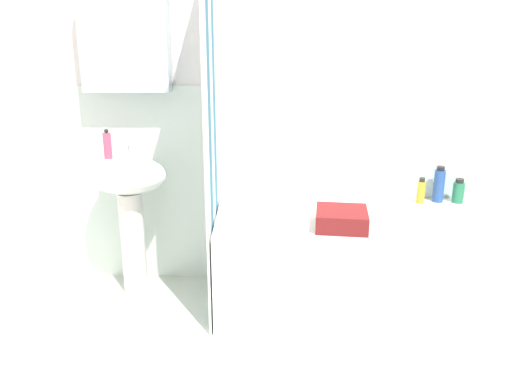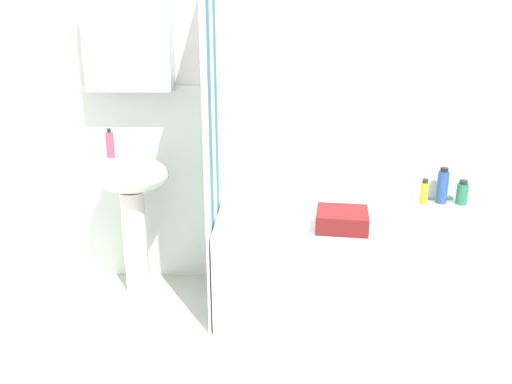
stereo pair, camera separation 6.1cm
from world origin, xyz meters
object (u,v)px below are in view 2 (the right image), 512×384
Objects in this scene: bathtub at (353,263)px; shampoo_bottle at (442,186)px; towel_folded at (342,219)px; soap_dispenser at (110,144)px; body_wash_bottle at (424,193)px; sink at (132,195)px; lotion_bottle at (462,193)px.

shampoo_bottle is at bearing 26.70° from bathtub.
soap_dispenser is at bearing 166.86° from towel_folded.
body_wash_bottle is at bearing 37.32° from towel_folded.
soap_dispenser is at bearing -176.66° from body_wash_bottle.
sink is at bearing 173.73° from bathtub.
sink reaches higher than body_wash_bottle.
bathtub is 0.36m from towel_folded.
sink reaches higher than towel_folded.
bathtub is at bearing -153.30° from shampoo_bottle.
lotion_bottle reaches higher than bathtub.
sink is at bearing -175.76° from shampoo_bottle.
sink is 1.91m from lotion_bottle.
shampoo_bottle is (-0.11, 0.02, 0.03)m from lotion_bottle.
body_wash_bottle is (-0.22, -0.01, 0.00)m from lotion_bottle.
bathtub is at bearing 58.73° from towel_folded.
shampoo_bottle is 1.39× the size of body_wash_bottle.
sink is 5.37× the size of body_wash_bottle.
soap_dispenser reaches higher than towel_folded.
soap_dispenser reaches higher than shampoo_bottle.
soap_dispenser is 1.81m from body_wash_bottle.
towel_folded is at bearing -13.14° from soap_dispenser.
towel_folded is at bearing -121.27° from bathtub.
towel_folded is (-0.74, -0.41, -0.02)m from lotion_bottle.
shampoo_bottle is (0.54, 0.27, 0.37)m from bathtub.
sink is at bearing -0.20° from soap_dispenser.
body_wash_bottle is at bearing 3.55° from sink.
sink reaches higher than bathtub.
body_wash_bottle is at bearing 29.52° from bathtub.
shampoo_bottle reaches higher than body_wash_bottle.
body_wash_bottle is (0.43, 0.24, 0.34)m from bathtub.
lotion_bottle is at bearing -7.67° from shampoo_bottle.
lotion_bottle is at bearing 28.91° from towel_folded.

